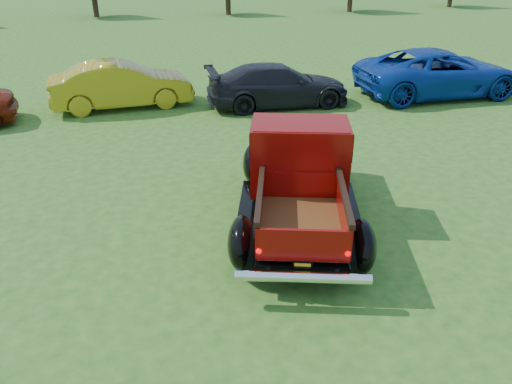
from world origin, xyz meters
The scene contains 5 objects.
ground centered at (0.00, 0.00, 0.00)m, with size 120.00×120.00×0.00m, color #265819.
pickup_truck centered at (1.52, 1.19, 0.83)m, with size 3.30×5.01×1.75m.
show_car_yellow centered at (-1.50, 8.87, 0.69)m, with size 1.45×4.16×1.37m, color #A68E16.
show_car_grey centered at (3.12, 7.88, 0.63)m, with size 1.77×4.34×1.26m, color black.
show_car_blue centered at (8.50, 7.71, 0.75)m, with size 2.47×5.36×1.49m, color navy.
Camera 1 is at (-1.23, -6.52, 4.48)m, focal length 35.00 mm.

